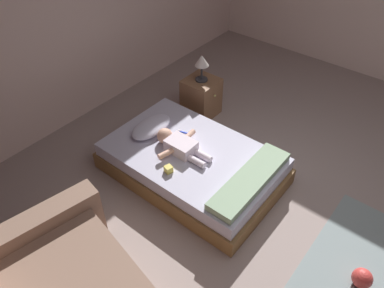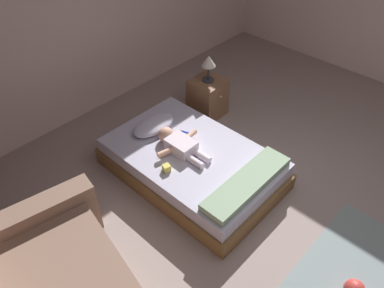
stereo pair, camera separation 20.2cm
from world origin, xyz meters
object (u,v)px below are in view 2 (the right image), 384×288
(nightstand, at_px, (208,98))
(lamp, at_px, (209,63))
(baby, at_px, (178,144))
(toy_block, at_px, (166,168))
(bed, at_px, (192,163))
(toothbrush, at_px, (186,132))
(pillow, at_px, (154,125))

(nightstand, bearing_deg, lamp, 90.00)
(baby, bearing_deg, toy_block, -155.20)
(bed, height_order, nightstand, nightstand)
(nightstand, distance_m, toy_block, 1.44)
(toothbrush, bearing_deg, pillow, 123.18)
(nightstand, bearing_deg, bed, -147.01)
(nightstand, bearing_deg, toy_block, -154.72)
(toy_block, bearing_deg, lamp, 25.29)
(baby, relative_size, toothbrush, 4.53)
(pillow, bearing_deg, lamp, 3.52)
(bed, distance_m, toothbrush, 0.36)
(bed, relative_size, nightstand, 3.67)
(baby, distance_m, lamp, 1.15)
(lamp, bearing_deg, pillow, -176.48)
(baby, height_order, toy_block, baby)
(toothbrush, bearing_deg, nightstand, 25.07)
(bed, height_order, toothbrush, toothbrush)
(pillow, xyz_separation_m, toothbrush, (0.19, -0.29, -0.04))
(bed, bearing_deg, pillow, 91.38)
(baby, xyz_separation_m, toothbrush, (0.24, 0.12, -0.06))
(pillow, bearing_deg, nightstand, 3.51)
(pillow, xyz_separation_m, lamp, (0.95, 0.06, 0.34))
(lamp, xyz_separation_m, toy_block, (-1.30, -0.61, -0.36))
(toothbrush, distance_m, toy_block, 0.60)
(baby, distance_m, toy_block, 0.34)
(lamp, height_order, toy_block, lamp)
(baby, height_order, toothbrush, baby)
(nightstand, bearing_deg, pillow, -176.49)
(pillow, xyz_separation_m, nightstand, (0.95, 0.06, -0.14))
(pillow, relative_size, nightstand, 1.04)
(nightstand, xyz_separation_m, lamp, (0.00, 0.00, 0.48))
(bed, xyz_separation_m, pillow, (-0.01, 0.55, 0.22))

